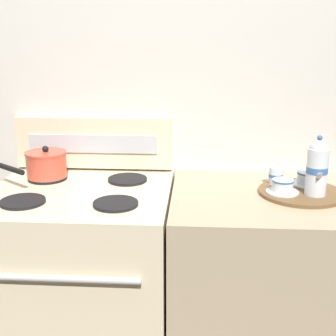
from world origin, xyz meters
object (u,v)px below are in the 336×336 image
object	(u,v)px
stove	(84,290)
saucepan	(46,164)
serving_tray	(301,192)
teacup_right	(307,178)
creamer_jug	(276,175)
teapot	(317,167)
teacup_left	(283,186)

from	to	relation	value
stove	saucepan	distance (m)	0.58
serving_tray	teacup_right	distance (m)	0.10
saucepan	creamer_jug	size ratio (longest dim) A/B	4.13
serving_tray	teapot	distance (m)	0.13
stove	teapot	size ratio (longest dim) A/B	3.93
teacup_right	creamer_jug	size ratio (longest dim) A/B	1.82
saucepan	creamer_jug	world-z (taller)	saucepan
teapot	teacup_right	bearing A→B (deg)	91.71
stove	creamer_jug	size ratio (longest dim) A/B	13.25
teapot	teacup_left	world-z (taller)	teapot
saucepan	teapot	bearing A→B (deg)	-8.58
saucepan	stove	bearing A→B (deg)	-39.29
stove	teacup_left	world-z (taller)	teacup_left
teacup_left	teacup_right	world-z (taller)	same
teacup_left	serving_tray	bearing A→B (deg)	18.90
teacup_left	saucepan	bearing A→B (deg)	171.21
serving_tray	teacup_left	xyz separation A→B (m)	(-0.08, -0.03, 0.03)
saucepan	serving_tray	bearing A→B (deg)	-6.74
teapot	teacup_left	bearing A→B (deg)	173.08
teacup_left	teapot	bearing A→B (deg)	-6.92
teacup_left	creamer_jug	distance (m)	0.12
stove	creamer_jug	distance (m)	0.96
teacup_left	teacup_right	size ratio (longest dim) A/B	1.00
teacup_right	saucepan	bearing A→B (deg)	177.85
creamer_jug	teapot	bearing A→B (deg)	-45.62
creamer_jug	stove	bearing A→B (deg)	-172.05
teapot	teacup_right	world-z (taller)	teapot
stove	creamer_jug	xyz separation A→B (m)	(0.81, 0.11, 0.51)
teacup_left	teacup_right	bearing A→B (deg)	43.26
saucepan	teacup_right	distance (m)	1.12
teapot	creamer_jug	bearing A→B (deg)	134.38
serving_tray	teacup_right	xyz separation A→B (m)	(0.04, 0.09, 0.03)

